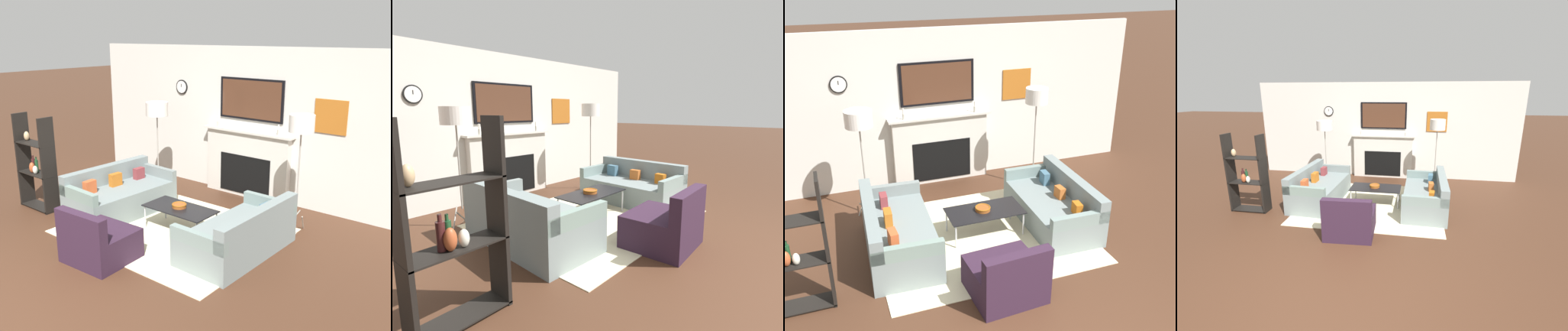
% 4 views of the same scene
% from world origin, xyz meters
% --- Properties ---
extents(fireplace_wall, '(7.45, 0.28, 2.70)m').
position_xyz_m(fireplace_wall, '(0.00, 4.89, 1.22)').
color(fireplace_wall, silver).
rests_on(fireplace_wall, ground_plane).
extents(area_rug, '(3.02, 2.52, 0.01)m').
position_xyz_m(area_rug, '(0.00, 2.76, 0.01)').
color(area_rug, beige).
rests_on(area_rug, ground_plane).
extents(couch_left, '(0.96, 1.80, 0.77)m').
position_xyz_m(couch_left, '(-1.20, 2.76, 0.28)').
color(couch_left, slate).
rests_on(couch_left, ground_plane).
extents(couch_right, '(0.90, 1.78, 0.73)m').
position_xyz_m(couch_right, '(1.20, 2.76, 0.26)').
color(couch_right, slate).
rests_on(couch_right, ground_plane).
extents(armchair, '(0.87, 0.82, 0.76)m').
position_xyz_m(armchair, '(-0.14, 1.43, 0.26)').
color(armchair, '#2C1A2C').
rests_on(armchair, ground_plane).
extents(coffee_table, '(1.10, 0.55, 0.38)m').
position_xyz_m(coffee_table, '(0.10, 2.80, 0.36)').
color(coffee_table, black).
rests_on(coffee_table, ground_plane).
extents(decorative_bowl, '(0.23, 0.23, 0.06)m').
position_xyz_m(decorative_bowl, '(0.07, 2.81, 0.42)').
color(decorative_bowl, brown).
rests_on(decorative_bowl, coffee_table).
extents(floor_lamp_left, '(0.41, 0.41, 1.72)m').
position_xyz_m(floor_lamp_left, '(-1.44, 3.95, 1.56)').
color(floor_lamp_left, '#9E998E').
rests_on(floor_lamp_left, ground_plane).
extents(floor_lamp_right, '(0.37, 0.37, 1.80)m').
position_xyz_m(floor_lamp_right, '(1.44, 3.95, 1.63)').
color(floor_lamp_right, '#9E998E').
rests_on(floor_lamp_right, ground_plane).
extents(shelf_unit, '(0.78, 0.28, 1.62)m').
position_xyz_m(shelf_unit, '(-2.47, 2.03, 0.77)').
color(shelf_unit, black).
rests_on(shelf_unit, ground_plane).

